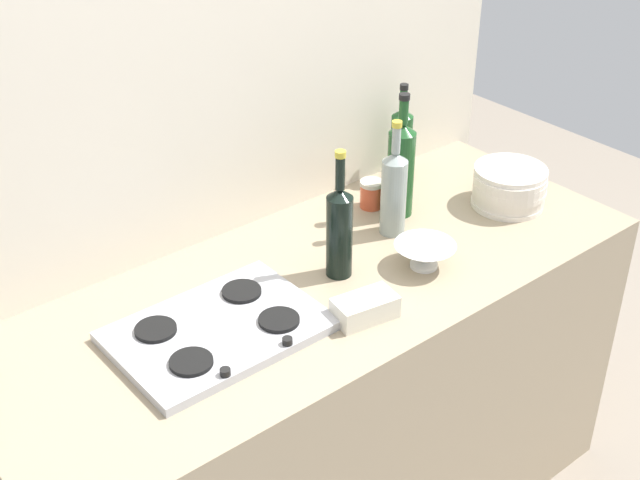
{
  "coord_description": "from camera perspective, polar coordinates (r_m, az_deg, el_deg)",
  "views": [
    {
      "loc": [
        -1.19,
        -1.44,
        2.16
      ],
      "look_at": [
        0.0,
        0.0,
        1.02
      ],
      "focal_mm": 49.16,
      "sensor_mm": 36.0,
      "label": 1
    }
  ],
  "objects": [
    {
      "name": "counter_block",
      "position": [
        2.53,
        0.0,
        -11.1
      ],
      "size": [
        1.8,
        0.7,
        0.9
      ],
      "primitive_type": "cube",
      "color": "tan",
      "rests_on": "ground"
    },
    {
      "name": "backsplash_panel",
      "position": [
        2.36,
        -5.95,
        8.1
      ],
      "size": [
        1.9,
        0.06,
        2.46
      ],
      "primitive_type": "cube",
      "color": "beige",
      "rests_on": "ground"
    },
    {
      "name": "stovetop_hob",
      "position": [
        2.07,
        -6.63,
        -5.84
      ],
      "size": [
        0.48,
        0.34,
        0.04
      ],
      "color": "#B2B2B7",
      "rests_on": "counter_block"
    },
    {
      "name": "plate_stack",
      "position": [
        2.62,
        12.22,
        3.39
      ],
      "size": [
        0.22,
        0.22,
        0.12
      ],
      "color": "silver",
      "rests_on": "counter_block"
    },
    {
      "name": "wine_bottle_leftmost",
      "position": [
        2.2,
        1.27,
        0.7
      ],
      "size": [
        0.07,
        0.07,
        0.35
      ],
      "color": "black",
      "rests_on": "counter_block"
    },
    {
      "name": "wine_bottle_mid_left",
      "position": [
        2.4,
        4.82,
        3.2
      ],
      "size": [
        0.07,
        0.07,
        0.34
      ],
      "color": "gray",
      "rests_on": "counter_block"
    },
    {
      "name": "wine_bottle_mid_right",
      "position": [
        2.49,
        5.28,
        4.73
      ],
      "size": [
        0.08,
        0.08,
        0.37
      ],
      "color": "#19471E",
      "rests_on": "counter_block"
    },
    {
      "name": "wine_bottle_rightmost",
      "position": [
        2.69,
        5.3,
        6.3
      ],
      "size": [
        0.07,
        0.07,
        0.31
      ],
      "color": "#19471E",
      "rests_on": "counter_block"
    },
    {
      "name": "mixing_bowl",
      "position": [
        2.3,
        6.82,
        -0.94
      ],
      "size": [
        0.16,
        0.16,
        0.07
      ],
      "color": "white",
      "rests_on": "counter_block"
    },
    {
      "name": "butter_dish",
      "position": [
        2.1,
        2.94,
        -4.44
      ],
      "size": [
        0.16,
        0.11,
        0.06
      ],
      "primitive_type": "cube",
      "rotation": [
        0.0,
        0.0,
        -0.17
      ],
      "color": "silver",
      "rests_on": "counter_block"
    },
    {
      "name": "condiment_jar_front",
      "position": [
        2.56,
        3.36,
        3.02
      ],
      "size": [
        0.07,
        0.07,
        0.08
      ],
      "color": "#C64C2D",
      "rests_on": "counter_block"
    }
  ]
}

